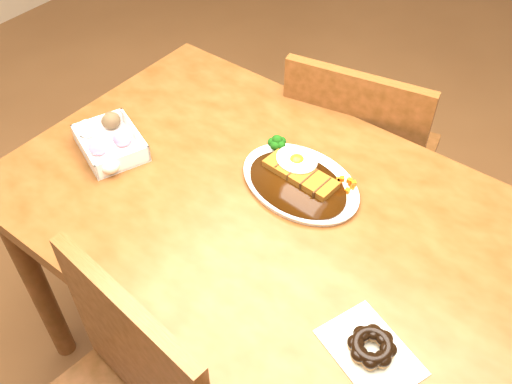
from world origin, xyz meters
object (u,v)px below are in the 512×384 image
Objects in this scene: table at (263,233)px; pon_de_ring at (372,347)px; chair_far at (357,160)px; katsu_curry_plate at (300,178)px; donut_box at (109,142)px.

pon_de_ring is at bearing -24.94° from table.
chair_far is (-0.03, 0.54, -0.17)m from table.
katsu_curry_plate is at bearing 86.05° from chair_far.
donut_box is 0.79m from pon_de_ring.
pon_de_ring is (0.41, -0.71, 0.29)m from chair_far.
donut_box is (-0.41, -0.08, 0.12)m from table.
chair_far reaches higher than donut_box.
katsu_curry_plate reaches higher than donut_box.
katsu_curry_plate reaches higher than table.
chair_far reaches higher than pon_de_ring.
chair_far is 0.87m from pon_de_ring.
katsu_curry_plate is 0.45m from pon_de_ring.
katsu_curry_plate reaches higher than pon_de_ring.
chair_far reaches higher than table.
pon_de_ring is at bearing -38.76° from katsu_curry_plate.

